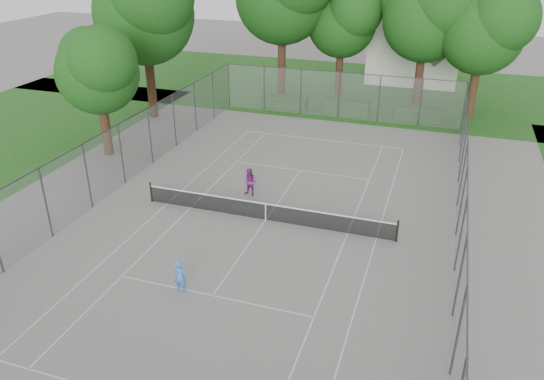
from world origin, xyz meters
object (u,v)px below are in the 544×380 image
(tennis_net, at_px, (266,211))
(house, at_px, (416,37))
(woman_player, at_px, (250,182))
(girl_player, at_px, (180,276))

(tennis_net, bearing_deg, house, 81.95)
(tennis_net, height_order, woman_player, woman_player)
(house, distance_m, woman_player, 28.95)
(tennis_net, distance_m, girl_player, 6.62)
(house, bearing_deg, girl_player, -98.67)
(house, bearing_deg, tennis_net, -98.05)
(house, distance_m, girl_player, 37.55)
(house, bearing_deg, woman_player, -102.07)
(house, relative_size, woman_player, 6.59)
(tennis_net, height_order, girl_player, girl_player)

